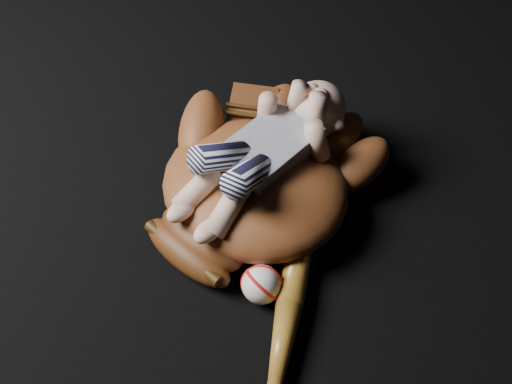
# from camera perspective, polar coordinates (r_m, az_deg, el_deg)

# --- Properties ---
(baseball_glove) EXTENTS (0.46, 0.51, 0.15)m
(baseball_glove) POSITION_cam_1_polar(r_m,az_deg,el_deg) (1.10, -0.11, 1.09)
(baseball_glove) COLOR #602E14
(baseball_glove) RESTS_ON ground
(newborn_baby) EXTENTS (0.21, 0.39, 0.15)m
(newborn_baby) POSITION_cam_1_polar(r_m,az_deg,el_deg) (1.06, 0.13, 3.53)
(newborn_baby) COLOR #D4A388
(newborn_baby) RESTS_ON baseball_glove
(baseball_bat) EXTENTS (0.24, 0.44, 0.04)m
(baseball_bat) POSITION_cam_1_polar(r_m,az_deg,el_deg) (1.00, 2.73, -11.40)
(baseball_bat) COLOR #95601C
(baseball_bat) RESTS_ON ground
(baseball) EXTENTS (0.07, 0.07, 0.06)m
(baseball) POSITION_cam_1_polar(r_m,az_deg,el_deg) (1.02, 0.49, -8.22)
(baseball) COLOR silver
(baseball) RESTS_ON ground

